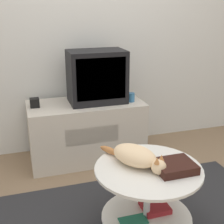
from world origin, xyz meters
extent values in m
cube|color=silver|center=(0.00, 1.47, 1.30)|extent=(8.00, 0.05, 2.60)
cube|color=beige|center=(-0.14, 1.13, 0.29)|extent=(1.10, 0.52, 0.58)
cube|color=#B7AD9E|center=(-0.14, 0.87, 0.35)|extent=(0.49, 0.01, 0.16)
cube|color=black|center=(-0.02, 1.13, 0.83)|extent=(0.53, 0.34, 0.49)
cube|color=black|center=(-0.02, 0.97, 0.84)|extent=(0.46, 0.01, 0.39)
cube|color=black|center=(-0.61, 1.14, 0.62)|extent=(0.08, 0.08, 0.08)
cylinder|color=teal|center=(0.29, 1.04, 0.62)|extent=(0.07, 0.07, 0.08)
cylinder|color=#B7B7BC|center=(-0.01, -0.08, 0.26)|extent=(0.04, 0.04, 0.47)
cylinder|color=silver|center=(-0.01, -0.08, 0.15)|extent=(0.60, 0.60, 0.01)
cylinder|color=silver|center=(-0.01, -0.08, 0.50)|extent=(0.68, 0.68, 0.02)
cube|color=maroon|center=(0.07, -0.04, 0.17)|extent=(0.18, 0.17, 0.04)
cube|color=#1E664C|center=(-0.11, -0.11, 0.16)|extent=(0.18, 0.10, 0.01)
cube|color=black|center=(0.13, -0.16, 0.54)|extent=(0.24, 0.20, 0.05)
ellipsoid|color=beige|center=(-0.08, -0.01, 0.57)|extent=(0.32, 0.36, 0.13)
sphere|color=beige|center=(0.02, -0.17, 0.56)|extent=(0.09, 0.09, 0.09)
cone|color=#B2703D|center=(0.04, -0.15, 0.61)|extent=(0.04, 0.04, 0.04)
cone|color=#B2703D|center=(0.00, -0.18, 0.61)|extent=(0.04, 0.04, 0.04)
ellipsoid|color=#B2703D|center=(-0.19, 0.17, 0.54)|extent=(0.12, 0.16, 0.04)
camera|label=1|loc=(-0.74, -1.66, 1.49)|focal=50.00mm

